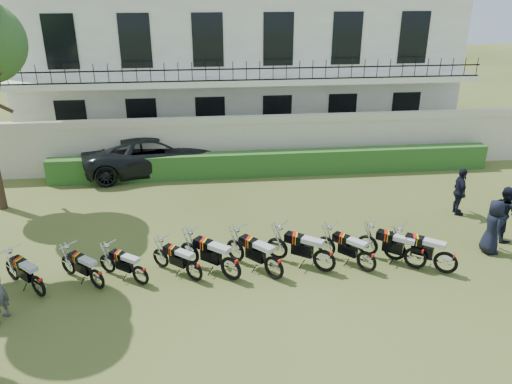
# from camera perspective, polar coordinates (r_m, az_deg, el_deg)

# --- Properties ---
(ground) EXTENTS (100.00, 100.00, 0.00)m
(ground) POSITION_cam_1_polar(r_m,az_deg,el_deg) (14.11, 2.27, -8.67)
(ground) COLOR #3C4A1D
(ground) RESTS_ON ground
(perimeter_wall) EXTENTS (30.00, 0.35, 2.30)m
(perimeter_wall) POSITION_cam_1_polar(r_m,az_deg,el_deg) (20.90, -0.88, 5.67)
(perimeter_wall) COLOR beige
(perimeter_wall) RESTS_ON ground
(hedge) EXTENTS (18.00, 0.60, 1.00)m
(hedge) POSITION_cam_1_polar(r_m,az_deg,el_deg) (20.48, 2.13, 3.30)
(hedge) COLOR #25491A
(hedge) RESTS_ON ground
(building) EXTENTS (20.40, 9.60, 7.40)m
(building) POSITION_cam_1_polar(r_m,az_deg,el_deg) (26.15, -2.20, 14.89)
(building) COLOR white
(building) RESTS_ON ground
(motorcycle_0) EXTENTS (1.39, 1.33, 1.00)m
(motorcycle_0) POSITION_cam_1_polar(r_m,az_deg,el_deg) (13.82, -23.69, -9.32)
(motorcycle_0) COLOR black
(motorcycle_0) RESTS_ON ground
(motorcycle_1) EXTENTS (1.37, 1.22, 0.96)m
(motorcycle_1) POSITION_cam_1_polar(r_m,az_deg,el_deg) (13.62, -17.76, -8.96)
(motorcycle_1) COLOR black
(motorcycle_1) RESTS_ON ground
(motorcycle_2) EXTENTS (1.44, 1.09, 0.94)m
(motorcycle_2) POSITION_cam_1_polar(r_m,az_deg,el_deg) (13.49, -13.10, -8.78)
(motorcycle_2) COLOR black
(motorcycle_2) RESTS_ON ground
(motorcycle_3) EXTENTS (1.41, 1.22, 0.97)m
(motorcycle_3) POSITION_cam_1_polar(r_m,az_deg,el_deg) (13.40, -7.11, -8.46)
(motorcycle_3) COLOR black
(motorcycle_3) RESTS_ON ground
(motorcycle_4) EXTENTS (1.68, 1.45, 1.15)m
(motorcycle_4) POSITION_cam_1_polar(r_m,az_deg,el_deg) (13.31, -2.90, -8.13)
(motorcycle_4) COLOR black
(motorcycle_4) RESTS_ON ground
(motorcycle_5) EXTENTS (1.47, 1.60, 1.13)m
(motorcycle_5) POSITION_cam_1_polar(r_m,az_deg,el_deg) (13.35, 2.08, -8.05)
(motorcycle_5) COLOR black
(motorcycle_5) RESTS_ON ground
(motorcycle_6) EXTENTS (1.79, 1.28, 1.15)m
(motorcycle_6) POSITION_cam_1_polar(r_m,az_deg,el_deg) (13.77, 7.85, -7.20)
(motorcycle_6) COLOR black
(motorcycle_6) RESTS_ON ground
(motorcycle_7) EXTENTS (1.37, 1.47, 1.04)m
(motorcycle_7) POSITION_cam_1_polar(r_m,az_deg,el_deg) (14.01, 12.57, -7.23)
(motorcycle_7) COLOR black
(motorcycle_7) RESTS_ON ground
(motorcycle_8) EXTENTS (1.65, 1.32, 1.10)m
(motorcycle_8) POSITION_cam_1_polar(r_m,az_deg,el_deg) (14.48, 17.80, -6.65)
(motorcycle_8) COLOR black
(motorcycle_8) RESTS_ON ground
(motorcycle_9) EXTENTS (1.70, 1.31, 1.12)m
(motorcycle_9) POSITION_cam_1_polar(r_m,az_deg,el_deg) (14.52, 20.94, -7.00)
(motorcycle_9) COLOR black
(motorcycle_9) RESTS_ON ground
(suv) EXTENTS (6.10, 3.66, 1.58)m
(suv) POSITION_cam_1_polar(r_m,az_deg,el_deg) (21.17, -11.58, 4.34)
(suv) COLOR black
(suv) RESTS_ON ground
(officer_3) EXTENTS (0.59, 0.85, 1.65)m
(officer_3) POSITION_cam_1_polar(r_m,az_deg,el_deg) (16.05, 25.46, -3.59)
(officer_3) COLOR black
(officer_3) RESTS_ON ground
(officer_4) EXTENTS (0.74, 0.90, 1.72)m
(officer_4) POSITION_cam_1_polar(r_m,az_deg,el_deg) (17.02, 26.50, -2.17)
(officer_4) COLOR black
(officer_4) RESTS_ON ground
(officer_5) EXTENTS (0.58, 1.03, 1.65)m
(officer_5) POSITION_cam_1_polar(r_m,az_deg,el_deg) (18.21, 22.28, 0.04)
(officer_5) COLOR black
(officer_5) RESTS_ON ground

